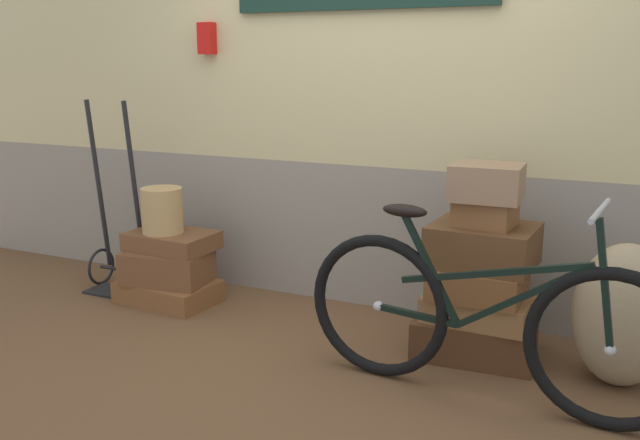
{
  "coord_description": "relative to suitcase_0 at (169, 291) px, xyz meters",
  "views": [
    {
      "loc": [
        1.41,
        -3.17,
        1.53
      ],
      "look_at": [
        -0.16,
        0.18,
        0.67
      ],
      "focal_mm": 38.95,
      "sensor_mm": 36.0,
      "label": 1
    }
  ],
  "objects": [
    {
      "name": "ground",
      "position": [
        1.29,
        -0.27,
        -0.1
      ],
      "size": [
        9.18,
        5.2,
        0.06
      ],
      "primitive_type": "cube",
      "color": "brown"
    },
    {
      "name": "station_building",
      "position": [
        1.3,
        0.58,
        1.24
      ],
      "size": [
        7.18,
        0.74,
        2.62
      ],
      "color": "gray",
      "rests_on": "ground"
    },
    {
      "name": "suitcase_0",
      "position": [
        0.0,
        0.0,
        0.0
      ],
      "size": [
        0.64,
        0.45,
        0.14
      ],
      "primitive_type": "cube",
      "rotation": [
        0.0,
        0.0,
        -0.07
      ],
      "color": "brown",
      "rests_on": "ground"
    },
    {
      "name": "suitcase_1",
      "position": [
        0.01,
        -0.01,
        0.17
      ],
      "size": [
        0.56,
        0.4,
        0.2
      ],
      "primitive_type": "cube",
      "rotation": [
        0.0,
        0.0,
        0.12
      ],
      "color": "brown",
      "rests_on": "suitcase_0"
    },
    {
      "name": "suitcase_2",
      "position": [
        0.01,
        0.04,
        0.33
      ],
      "size": [
        0.55,
        0.4,
        0.11
      ],
      "primitive_type": "cube",
      "rotation": [
        0.0,
        0.0,
        -0.04
      ],
      "color": "brown",
      "rests_on": "suitcase_1"
    },
    {
      "name": "suitcase_3",
      "position": [
        1.98,
        0.04,
        0.03
      ],
      "size": [
        0.65,
        0.52,
        0.21
      ],
      "primitive_type": "cube",
      "rotation": [
        0.0,
        0.0,
        0.07
      ],
      "color": "#4C2D19",
      "rests_on": "ground"
    },
    {
      "name": "suitcase_4",
      "position": [
        2.0,
        0.03,
        0.2
      ],
      "size": [
        0.55,
        0.46,
        0.13
      ],
      "primitive_type": "cube",
      "rotation": [
        0.0,
        0.0,
        -0.04
      ],
      "color": "olive",
      "rests_on": "suitcase_3"
    },
    {
      "name": "suitcase_5",
      "position": [
        1.99,
        0.0,
        0.35
      ],
      "size": [
        0.46,
        0.42,
        0.16
      ],
      "primitive_type": "cube",
      "rotation": [
        0.0,
        0.0,
        -0.01
      ],
      "color": "brown",
      "rests_on": "suitcase_4"
    },
    {
      "name": "suitcase_6",
      "position": [
        2.0,
        0.03,
        0.53
      ],
      "size": [
        0.54,
        0.46,
        0.21
      ],
      "primitive_type": "cube",
      "rotation": [
        0.0,
        0.0,
        -0.05
      ],
      "color": "brown",
      "rests_on": "suitcase_5"
    },
    {
      "name": "suitcase_7",
      "position": [
        2.0,
        0.02,
        0.71
      ],
      "size": [
        0.31,
        0.27,
        0.14
      ],
      "primitive_type": "cube",
      "rotation": [
        0.0,
        0.0,
        -0.08
      ],
      "color": "brown",
      "rests_on": "suitcase_6"
    },
    {
      "name": "suitcase_8",
      "position": [
        2.0,
        0.01,
        0.87
      ],
      "size": [
        0.36,
        0.31,
        0.18
      ],
      "primitive_type": "cube",
      "rotation": [
        0.0,
        0.0,
        0.04
      ],
      "color": "#937051",
      "rests_on": "suitcase_7"
    },
    {
      "name": "wicker_basket",
      "position": [
        -0.03,
        0.01,
        0.53
      ],
      "size": [
        0.26,
        0.26,
        0.29
      ],
      "primitive_type": "cylinder",
      "color": "tan",
      "rests_on": "suitcase_2"
    },
    {
      "name": "luggage_trolley",
      "position": [
        -0.46,
        0.08,
        0.25
      ],
      "size": [
        0.39,
        0.35,
        1.28
      ],
      "color": "black",
      "rests_on": "ground"
    },
    {
      "name": "burlap_sack",
      "position": [
        2.69,
        -0.03,
        0.28
      ],
      "size": [
        0.47,
        0.4,
        0.7
      ],
      "primitive_type": "ellipsoid",
      "color": "#9E8966",
      "rests_on": "ground"
    },
    {
      "name": "bicycle",
      "position": [
        2.12,
        -0.46,
        0.31
      ],
      "size": [
        1.77,
        0.46,
        0.95
      ],
      "color": "black",
      "rests_on": "ground"
    }
  ]
}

